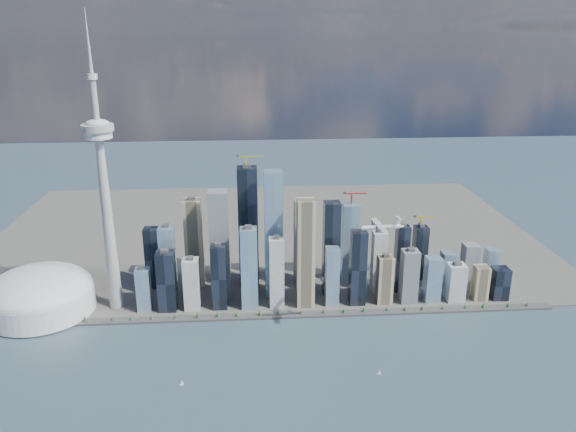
{
  "coord_description": "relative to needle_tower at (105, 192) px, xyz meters",
  "views": [
    {
      "loc": [
        -34.22,
        -699.4,
        525.3
      ],
      "look_at": [
        34.11,
        260.0,
        198.73
      ],
      "focal_mm": 35.0,
      "sensor_mm": 36.0,
      "label": 1
    }
  ],
  "objects": [
    {
      "name": "skyscraper_cluster",
      "position": [
        359.61,
        26.81,
        -148.28
      ],
      "size": [
        736.0,
        142.0,
        280.59
      ],
      "color": "black",
      "rests_on": "land"
    },
    {
      "name": "ground",
      "position": [
        300.0,
        -310.0,
        -235.84
      ],
      "size": [
        4000.0,
        4000.0,
        0.0
      ],
      "primitive_type": "plane",
      "color": "#2F4252",
      "rests_on": "ground"
    },
    {
      "name": "land",
      "position": [
        300.0,
        390.0,
        -234.34
      ],
      "size": [
        1400.0,
        900.0,
        3.0
      ],
      "primitive_type": "cube",
      "color": "#4C4C47",
      "rests_on": "ground"
    },
    {
      "name": "sailboat_west",
      "position": [
        154.46,
        -264.54,
        -232.64
      ],
      "size": [
        7.21,
        3.32,
        9.98
      ],
      "rotation": [
        0.0,
        0.0,
        0.24
      ],
      "color": "white",
      "rests_on": "ground"
    },
    {
      "name": "sailboat_east",
      "position": [
        465.13,
        -257.64,
        -232.59
      ],
      "size": [
        7.29,
        2.22,
        10.12
      ],
      "rotation": [
        0.0,
        0.0,
        -0.05
      ],
      "color": "white",
      "rests_on": "ground"
    },
    {
      "name": "airplane",
      "position": [
        477.72,
        -166.14,
        -19.49
      ],
      "size": [
        76.81,
        67.89,
        18.73
      ],
      "rotation": [
        0.0,
        0.0,
        0.05
      ],
      "color": "silver",
      "rests_on": "ground"
    },
    {
      "name": "needle_tower",
      "position": [
        0.0,
        0.0,
        0.0
      ],
      "size": [
        56.0,
        56.0,
        550.5
      ],
      "color": "gray",
      "rests_on": "land"
    },
    {
      "name": "seawall",
      "position": [
        300.0,
        -60.0,
        -233.84
      ],
      "size": [
        1100.0,
        22.0,
        4.0
      ],
      "primitive_type": "cube",
      "color": "#383838",
      "rests_on": "ground"
    },
    {
      "name": "dome_stadium",
      "position": [
        -140.0,
        -10.0,
        -196.4
      ],
      "size": [
        200.0,
        200.0,
        86.0
      ],
      "color": "silver",
      "rests_on": "land"
    },
    {
      "name": "shoreline_trees",
      "position": [
        300.0,
        -60.0,
        -227.06
      ],
      "size": [
        960.53,
        7.2,
        8.8
      ],
      "color": "#3F2D1E",
      "rests_on": "seawall"
    }
  ]
}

